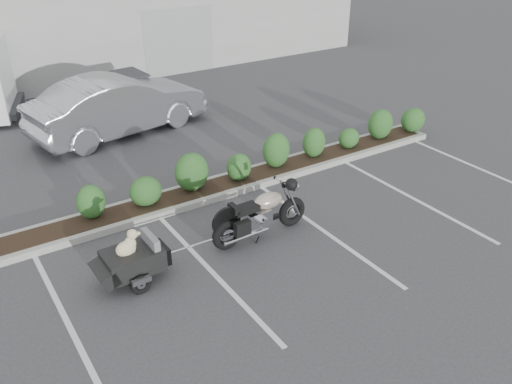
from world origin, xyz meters
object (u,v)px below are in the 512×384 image
pet_trailer (132,260)px  sedan (118,105)px  dumpster (117,94)px  motorcycle (261,215)px

pet_trailer → sedan: sedan is taller
pet_trailer → sedan: (2.44, 7.17, 0.41)m
sedan → dumpster: (0.57, 1.78, -0.24)m
motorcycle → dumpster: bearing=87.5°
motorcycle → sedan: (-0.34, 7.20, 0.35)m
motorcycle → pet_trailer: motorcycle is taller
motorcycle → pet_trailer: size_ratio=1.26×
pet_trailer → sedan: size_ratio=0.34×
sedan → pet_trailer: bearing=150.7°
pet_trailer → sedan: 7.59m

